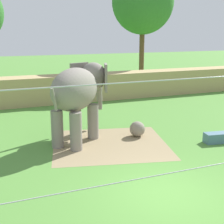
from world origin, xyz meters
TOP-DOWN VIEW (x-y plane):
  - ground_plane at (0.00, 0.00)m, footprint 120.00×120.00m
  - dirt_patch at (0.09, 4.71)m, footprint 5.79×5.53m
  - embankment_wall at (0.00, 13.99)m, footprint 36.00×1.80m
  - elephant at (-0.97, 5.70)m, footprint 3.74×3.80m
  - enrichment_ball at (1.65, 5.21)m, footprint 0.71×0.71m
  - feed_trough at (4.66, 3.11)m, footprint 1.46×0.72m
  - tree_left_of_centre at (8.51, 18.32)m, footprint 5.30×5.30m

SIDE VIEW (x-z plane):
  - ground_plane at x=0.00m, z-range 0.00..0.00m
  - dirt_patch at x=0.09m, z-range 0.00..0.01m
  - feed_trough at x=4.66m, z-range 0.00..0.44m
  - enrichment_ball at x=1.65m, z-range 0.00..0.71m
  - embankment_wall at x=0.00m, z-range 0.00..1.85m
  - elephant at x=-0.97m, z-range 0.54..3.89m
  - tree_left_of_centre at x=8.51m, z-range 2.21..12.26m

